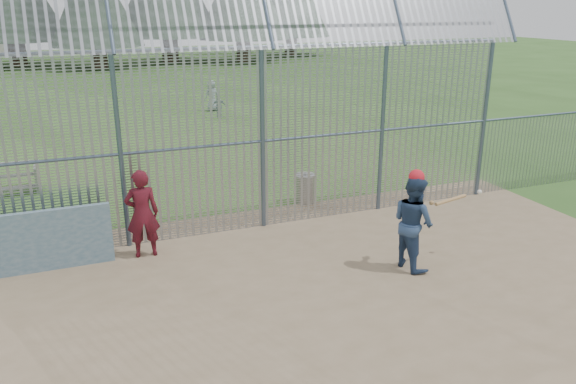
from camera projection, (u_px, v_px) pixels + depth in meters
name	position (u px, v px, depth m)	size (l,w,h in m)	color
ground	(330.00, 297.00, 9.79)	(120.00, 120.00, 0.00)	#2D511E
dirt_infield	(343.00, 310.00, 9.34)	(14.00, 10.00, 0.02)	#756047
dugout_wall	(43.00, 241.00, 10.53)	(2.50, 0.12, 1.20)	#38566B
batter	(413.00, 222.00, 10.59)	(0.89, 0.69, 1.82)	navy
onlooker	(142.00, 214.00, 11.06)	(0.66, 0.43, 1.80)	maroon
bg_kid_standing	(212.00, 95.00, 26.34)	(0.70, 0.46, 1.44)	gray
bg_kid_seated	(219.00, 106.00, 24.75)	(0.60, 0.25, 1.03)	gray
batting_gear	(423.00, 181.00, 10.35)	(1.68, 0.43, 0.68)	red
trash_can	(305.00, 188.00, 14.27)	(0.56, 0.56, 0.82)	gray
backstop_fence	(339.00, 119.00, 12.68)	(20.09, 0.81, 5.30)	#47566B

